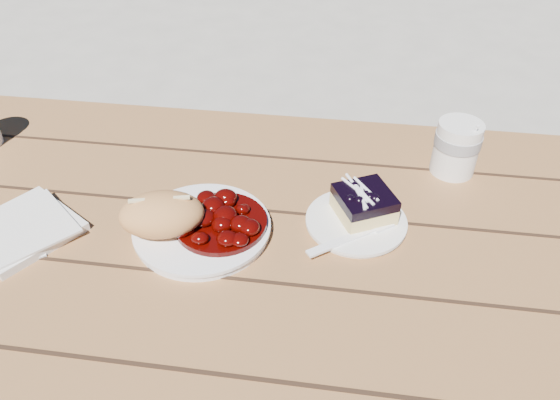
# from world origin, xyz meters

# --- Properties ---
(picnic_table) EXTENTS (2.00, 1.55, 0.75)m
(picnic_table) POSITION_xyz_m (0.00, -0.00, 0.59)
(picnic_table) COLOR brown
(picnic_table) RESTS_ON ground
(main_plate) EXTENTS (0.21, 0.21, 0.02)m
(main_plate) POSITION_xyz_m (-0.17, 0.01, 0.76)
(main_plate) COLOR white
(main_plate) RESTS_ON picnic_table
(goulash_stew) EXTENTS (0.15, 0.15, 0.04)m
(goulash_stew) POSITION_xyz_m (-0.14, 0.02, 0.79)
(goulash_stew) COLOR #3A0302
(goulash_stew) RESTS_ON main_plate
(bread_roll) EXTENTS (0.15, 0.12, 0.07)m
(bread_roll) POSITION_xyz_m (-0.23, -0.01, 0.80)
(bread_roll) COLOR tan
(bread_roll) RESTS_ON main_plate
(dessert_plate) EXTENTS (0.16, 0.16, 0.01)m
(dessert_plate) POSITION_xyz_m (0.07, 0.07, 0.76)
(dessert_plate) COLOR white
(dessert_plate) RESTS_ON picnic_table
(blueberry_cake) EXTENTS (0.11, 0.11, 0.05)m
(blueberry_cake) POSITION_xyz_m (0.08, 0.08, 0.78)
(blueberry_cake) COLOR #F1D683
(blueberry_cake) RESTS_ON dessert_plate
(fork_dessert) EXTENTS (0.14, 0.12, 0.00)m
(fork_dessert) POSITION_xyz_m (0.05, 0.01, 0.76)
(fork_dessert) COLOR white
(fork_dessert) RESTS_ON dessert_plate
(coffee_cup) EXTENTS (0.08, 0.08, 0.10)m
(coffee_cup) POSITION_xyz_m (0.24, 0.24, 0.80)
(coffee_cup) COLOR white
(coffee_cup) RESTS_ON picnic_table
(napkin_stack) EXTENTS (0.21, 0.21, 0.01)m
(napkin_stack) POSITION_xyz_m (-0.46, -0.03, 0.76)
(napkin_stack) COLOR white
(napkin_stack) RESTS_ON picnic_table
(fork_table) EXTENTS (0.14, 0.12, 0.00)m
(fork_table) POSITION_xyz_m (-0.45, -0.11, 0.75)
(fork_table) COLOR white
(fork_table) RESTS_ON picnic_table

